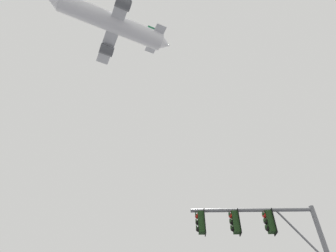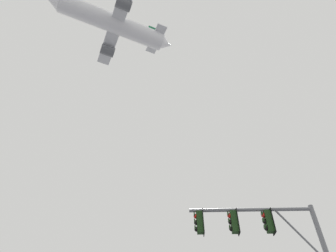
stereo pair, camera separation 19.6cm
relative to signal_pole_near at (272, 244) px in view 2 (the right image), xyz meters
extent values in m
cylinder|color=slate|center=(-0.61, 0.09, 1.43)|extent=(5.16, 0.87, 0.15)
cylinder|color=slate|center=(1.19, -0.17, 0.32)|extent=(1.62, 0.30, 2.27)
cube|color=#193814|center=(-2.77, 0.39, 0.91)|extent=(0.30, 0.35, 0.90)
cylinder|color=#193814|center=(-2.77, 0.39, 1.42)|extent=(0.05, 0.05, 0.12)
cube|color=black|center=(-2.63, 0.37, 0.91)|extent=(0.09, 0.46, 1.04)
sphere|color=red|center=(-2.91, 0.41, 1.18)|extent=(0.20, 0.20, 0.20)
cylinder|color=#193814|center=(-2.98, 0.42, 1.24)|extent=(0.07, 0.21, 0.21)
sphere|color=black|center=(-2.91, 0.41, 0.90)|extent=(0.20, 0.20, 0.20)
cylinder|color=#193814|center=(-2.98, 0.42, 0.96)|extent=(0.07, 0.21, 0.21)
sphere|color=black|center=(-2.91, 0.41, 0.62)|extent=(0.20, 0.20, 0.20)
cylinder|color=#193814|center=(-2.98, 0.42, 0.68)|extent=(0.07, 0.21, 0.21)
cube|color=#193814|center=(-1.36, 0.19, 0.91)|extent=(0.30, 0.35, 0.90)
cylinder|color=#193814|center=(-1.36, 0.19, 1.42)|extent=(0.05, 0.05, 0.12)
cube|color=black|center=(-1.22, 0.17, 0.91)|extent=(0.09, 0.46, 1.04)
sphere|color=red|center=(-1.50, 0.21, 1.18)|extent=(0.20, 0.20, 0.20)
cylinder|color=#193814|center=(-1.56, 0.22, 1.24)|extent=(0.07, 0.21, 0.21)
sphere|color=black|center=(-1.50, 0.21, 0.90)|extent=(0.20, 0.20, 0.20)
cylinder|color=#193814|center=(-1.56, 0.22, 0.96)|extent=(0.07, 0.21, 0.21)
sphere|color=black|center=(-1.50, 0.21, 0.62)|extent=(0.20, 0.20, 0.20)
cylinder|color=#193814|center=(-1.56, 0.22, 0.68)|extent=(0.07, 0.21, 0.21)
cube|color=#193814|center=(0.06, -0.01, 0.91)|extent=(0.30, 0.35, 0.90)
cylinder|color=#193814|center=(0.06, -0.01, 1.42)|extent=(0.05, 0.05, 0.12)
cube|color=black|center=(0.20, -0.03, 0.91)|extent=(0.09, 0.46, 1.04)
sphere|color=red|center=(-0.09, 0.01, 1.18)|extent=(0.20, 0.20, 0.20)
cylinder|color=#193814|center=(-0.15, 0.02, 1.24)|extent=(0.07, 0.21, 0.21)
sphere|color=black|center=(-0.09, 0.01, 0.90)|extent=(0.20, 0.20, 0.20)
cylinder|color=#193814|center=(-0.15, 0.02, 0.96)|extent=(0.07, 0.21, 0.21)
sphere|color=black|center=(-0.09, 0.01, 0.62)|extent=(0.20, 0.20, 0.20)
cylinder|color=#193814|center=(-0.15, 0.02, 0.68)|extent=(0.07, 0.21, 0.21)
cylinder|color=white|center=(-11.78, 15.02, 40.75)|extent=(17.61, 8.42, 3.11)
cone|color=white|center=(-21.03, 11.99, 40.75)|extent=(2.96, 3.48, 2.96)
cone|color=white|center=(-2.63, 18.03, 40.75)|extent=(2.67, 3.12, 2.65)
cube|color=silver|center=(-11.32, 15.18, 40.28)|extent=(7.19, 16.39, 0.35)
cylinder|color=#595B60|center=(-9.88, 10.78, 39.35)|extent=(2.77, 2.39, 1.75)
cylinder|color=#595B60|center=(-12.77, 19.58, 39.35)|extent=(2.77, 2.39, 1.75)
cube|color=#0C5933|center=(-4.57, 17.39, 42.50)|extent=(2.66, 1.07, 3.70)
cube|color=silver|center=(-4.39, 17.45, 41.04)|extent=(3.49, 6.09, 0.19)
camera|label=1|loc=(-5.54, -11.14, -3.94)|focal=30.95mm
camera|label=2|loc=(-5.34, -11.16, -3.94)|focal=30.95mm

